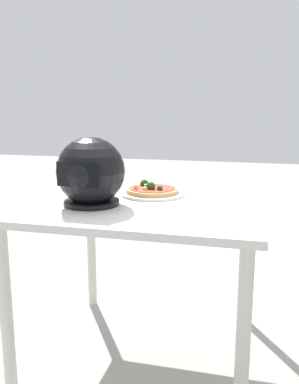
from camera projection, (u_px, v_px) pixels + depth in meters
ground_plane at (147, 355)px, 2.05m from camera, size 14.00×14.00×0.00m
dining_table at (147, 218)px, 1.90m from camera, size 1.02×1.00×0.78m
pizza_plate at (152, 194)px, 1.94m from camera, size 0.29×0.29×0.01m
pizza at (152, 190)px, 1.94m from camera, size 0.24×0.24×0.05m
motorcycle_helmet at (91, 173)px, 1.73m from camera, size 0.28×0.28×0.28m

